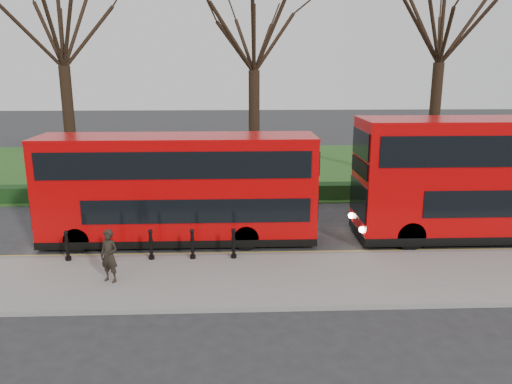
{
  "coord_description": "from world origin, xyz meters",
  "views": [
    {
      "loc": [
        1.0,
        -17.38,
        6.52
      ],
      "look_at": [
        1.72,
        0.5,
        2.0
      ],
      "focal_mm": 35.0,
      "sensor_mm": 36.0,
      "label": 1
    }
  ],
  "objects_px": {
    "bollard_row": "(151,245)",
    "bus_rear": "(510,179)",
    "bus_lead": "(179,189)",
    "pedestrian": "(109,256)"
  },
  "relations": [
    {
      "from": "bollard_row",
      "to": "pedestrian",
      "type": "bearing_deg",
      "value": -118.12
    },
    {
      "from": "bus_lead",
      "to": "pedestrian",
      "type": "height_order",
      "value": "bus_lead"
    },
    {
      "from": "bus_lead",
      "to": "bus_rear",
      "type": "distance_m",
      "value": 12.61
    },
    {
      "from": "bus_lead",
      "to": "bus_rear",
      "type": "height_order",
      "value": "bus_rear"
    },
    {
      "from": "pedestrian",
      "to": "bollard_row",
      "type": "bearing_deg",
      "value": 86.38
    },
    {
      "from": "bollard_row",
      "to": "bus_lead",
      "type": "bearing_deg",
      "value": 71.06
    },
    {
      "from": "bus_lead",
      "to": "pedestrian",
      "type": "distance_m",
      "value": 4.42
    },
    {
      "from": "bollard_row",
      "to": "bus_rear",
      "type": "height_order",
      "value": "bus_rear"
    },
    {
      "from": "bus_rear",
      "to": "pedestrian",
      "type": "relative_size",
      "value": 7.1
    },
    {
      "from": "bollard_row",
      "to": "bus_rear",
      "type": "distance_m",
      "value": 13.62
    }
  ]
}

